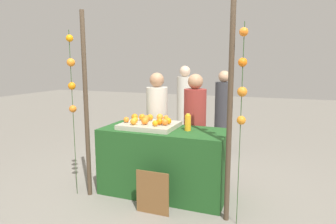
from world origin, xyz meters
name	(u,v)px	position (x,y,z in m)	size (l,w,h in m)	color
ground_plane	(164,193)	(0.00, 0.00, 0.00)	(24.00, 24.00, 0.00)	gray
stall_counter	(164,161)	(0.00, 0.00, 0.43)	(1.63, 0.70, 0.87)	#1E4C1E
orange_tray	(150,125)	(-0.21, 0.02, 0.90)	(0.71, 0.58, 0.06)	#B2AD99
orange_0	(168,121)	(0.04, 0.05, 0.97)	(0.08, 0.08, 0.08)	orange
orange_1	(145,121)	(-0.23, -0.08, 0.97)	(0.09, 0.09, 0.09)	orange
orange_2	(160,117)	(-0.16, 0.25, 0.97)	(0.09, 0.09, 0.09)	orange
orange_3	(142,117)	(-0.38, 0.15, 0.97)	(0.09, 0.09, 0.09)	orange
orange_4	(135,117)	(-0.48, 0.12, 0.97)	(0.09, 0.09, 0.09)	orange
orange_5	(146,119)	(-0.29, 0.09, 0.97)	(0.09, 0.09, 0.09)	orange
orange_6	(134,121)	(-0.36, -0.15, 0.97)	(0.09, 0.09, 0.09)	orange
orange_7	(165,122)	(0.03, -0.04, 0.97)	(0.08, 0.08, 0.08)	orange
orange_8	(166,118)	(-0.07, 0.25, 0.97)	(0.07, 0.07, 0.07)	orange
orange_9	(155,123)	(-0.07, -0.13, 0.97)	(0.07, 0.07, 0.07)	orange
orange_10	(135,120)	(-0.40, -0.02, 0.97)	(0.07, 0.07, 0.07)	orange
orange_11	(126,120)	(-0.52, -0.05, 0.97)	(0.07, 0.07, 0.07)	orange
orange_12	(160,122)	(-0.04, -0.04, 0.97)	(0.08, 0.08, 0.08)	orange
orange_13	(150,117)	(-0.28, 0.20, 0.97)	(0.08, 0.08, 0.08)	orange
juice_bottle	(188,123)	(0.31, 0.03, 0.97)	(0.08, 0.08, 0.21)	orange
chalkboard_sign	(153,193)	(0.08, -0.56, 0.25)	(0.40, 0.03, 0.52)	brown
vendor_left	(157,129)	(-0.33, 0.55, 0.73)	(0.31, 0.31, 1.57)	beige
vendor_right	(195,133)	(0.27, 0.51, 0.73)	(0.31, 0.31, 1.56)	maroon
crowd_person_0	(185,108)	(-0.49, 2.43, 0.77)	(0.33, 0.33, 1.65)	beige
crowd_person_1	(223,116)	(0.39, 2.04, 0.73)	(0.31, 0.31, 1.57)	#333338
canopy_post_left	(86,107)	(-0.89, -0.39, 1.17)	(0.06, 0.06, 2.34)	#473828
canopy_post_right	(230,116)	(0.89, -0.39, 1.17)	(0.06, 0.06, 2.34)	#473828
garland_strand_left	(71,76)	(-1.06, -0.43, 1.55)	(0.10, 0.10, 2.11)	#2D4C23
garland_strand_right	(242,81)	(1.01, -0.45, 1.53)	(0.10, 0.11, 2.11)	#2D4C23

